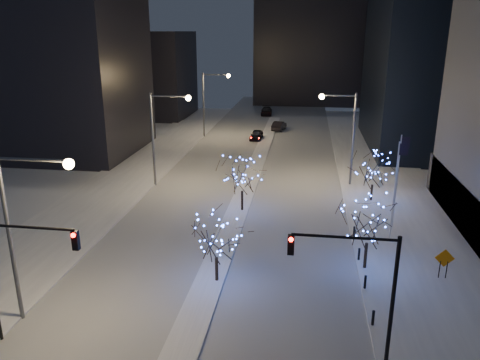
% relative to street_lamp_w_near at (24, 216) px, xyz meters
% --- Properties ---
extents(ground, '(160.00, 160.00, 0.00)m').
position_rel_street_lamp_w_near_xyz_m(ground, '(8.94, -2.00, -6.50)').
color(ground, silver).
rests_on(ground, ground).
extents(road, '(20.00, 130.00, 0.02)m').
position_rel_street_lamp_w_near_xyz_m(road, '(8.94, 33.00, -6.49)').
color(road, '#A2A7B1').
rests_on(road, ground).
extents(median, '(2.00, 80.00, 0.15)m').
position_rel_street_lamp_w_near_xyz_m(median, '(8.94, 28.00, -6.42)').
color(median, white).
rests_on(median, ground).
extents(east_sidewalk, '(10.00, 90.00, 0.15)m').
position_rel_street_lamp_w_near_xyz_m(east_sidewalk, '(23.94, 18.00, -6.42)').
color(east_sidewalk, white).
rests_on(east_sidewalk, ground).
extents(west_sidewalk, '(8.00, 90.00, 0.15)m').
position_rel_street_lamp_w_near_xyz_m(west_sidewalk, '(-5.06, 18.00, -6.42)').
color(west_sidewalk, white).
rests_on(west_sidewalk, ground).
extents(filler_west_near, '(22.00, 18.00, 24.00)m').
position_rel_street_lamp_w_near_xyz_m(filler_west_near, '(-19.06, 38.00, 5.50)').
color(filler_west_near, black).
rests_on(filler_west_near, ground).
extents(filler_west_far, '(18.00, 16.00, 16.00)m').
position_rel_street_lamp_w_near_xyz_m(filler_west_far, '(-17.06, 68.00, 1.50)').
color(filler_west_far, black).
rests_on(filler_west_far, ground).
extents(horizon_block, '(24.00, 14.00, 42.00)m').
position_rel_street_lamp_w_near_xyz_m(horizon_block, '(14.94, 90.00, 14.50)').
color(horizon_block, black).
rests_on(horizon_block, ground).
extents(street_lamp_w_near, '(4.40, 0.56, 10.00)m').
position_rel_street_lamp_w_near_xyz_m(street_lamp_w_near, '(0.00, 0.00, 0.00)').
color(street_lamp_w_near, '#595E66').
rests_on(street_lamp_w_near, ground).
extents(street_lamp_w_mid, '(4.40, 0.56, 10.00)m').
position_rel_street_lamp_w_near_xyz_m(street_lamp_w_mid, '(0.00, 25.00, 0.00)').
color(street_lamp_w_mid, '#595E66').
rests_on(street_lamp_w_mid, ground).
extents(street_lamp_w_far, '(4.40, 0.56, 10.00)m').
position_rel_street_lamp_w_near_xyz_m(street_lamp_w_far, '(0.00, 50.00, 0.00)').
color(street_lamp_w_far, '#595E66').
rests_on(street_lamp_w_far, ground).
extents(street_lamp_east, '(3.90, 0.56, 10.00)m').
position_rel_street_lamp_w_near_xyz_m(street_lamp_east, '(19.02, 28.00, -0.05)').
color(street_lamp_east, '#595E66').
rests_on(street_lamp_east, ground).
extents(traffic_signal_west, '(5.26, 0.43, 7.00)m').
position_rel_street_lamp_w_near_xyz_m(traffic_signal_west, '(0.50, -2.00, -1.74)').
color(traffic_signal_west, black).
rests_on(traffic_signal_west, ground).
extents(traffic_signal_east, '(5.26, 0.43, 7.00)m').
position_rel_street_lamp_w_near_xyz_m(traffic_signal_east, '(17.88, -1.00, -1.74)').
color(traffic_signal_east, black).
rests_on(traffic_signal_east, ground).
extents(flagpoles, '(1.35, 2.60, 8.00)m').
position_rel_street_lamp_w_near_xyz_m(flagpoles, '(22.30, 15.25, -1.70)').
color(flagpoles, silver).
rests_on(flagpoles, east_sidewalk).
extents(bollards, '(0.16, 12.16, 0.90)m').
position_rel_street_lamp_w_near_xyz_m(bollards, '(19.14, 8.00, -5.90)').
color(bollards, black).
rests_on(bollards, east_sidewalk).
extents(car_near, '(1.93, 4.42, 1.48)m').
position_rel_street_lamp_w_near_xyz_m(car_near, '(7.44, 48.91, -5.76)').
color(car_near, black).
rests_on(car_near, ground).
extents(car_mid, '(2.39, 4.85, 1.53)m').
position_rel_street_lamp_w_near_xyz_m(car_mid, '(10.44, 56.70, -5.73)').
color(car_mid, black).
rests_on(car_mid, ground).
extents(car_far, '(2.45, 5.40, 1.53)m').
position_rel_street_lamp_w_near_xyz_m(car_far, '(7.03, 71.39, -5.73)').
color(car_far, black).
rests_on(car_far, ground).
extents(holiday_tree_median_near, '(4.70, 4.70, 4.62)m').
position_rel_street_lamp_w_near_xyz_m(holiday_tree_median_near, '(9.44, 5.69, -3.35)').
color(holiday_tree_median_near, black).
rests_on(holiday_tree_median_near, median).
extents(holiday_tree_median_far, '(4.86, 4.86, 5.16)m').
position_rel_street_lamp_w_near_xyz_m(holiday_tree_median_far, '(9.36, 18.73, -3.00)').
color(holiday_tree_median_far, black).
rests_on(holiday_tree_median_far, median).
extents(holiday_tree_plaza_near, '(4.44, 4.44, 5.25)m').
position_rel_street_lamp_w_near_xyz_m(holiday_tree_plaza_near, '(19.44, 8.87, -2.95)').
color(holiday_tree_plaza_near, black).
rests_on(holiday_tree_plaza_near, east_sidewalk).
extents(holiday_tree_plaza_far, '(4.74, 4.74, 5.02)m').
position_rel_street_lamp_w_near_xyz_m(holiday_tree_plaza_far, '(21.60, 23.14, -3.21)').
color(holiday_tree_plaza_far, black).
rests_on(holiday_tree_plaza_far, east_sidewalk).
extents(construction_sign, '(1.29, 0.07, 2.12)m').
position_rel_street_lamp_w_near_xyz_m(construction_sign, '(24.45, 8.09, -5.07)').
color(construction_sign, black).
rests_on(construction_sign, east_sidewalk).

